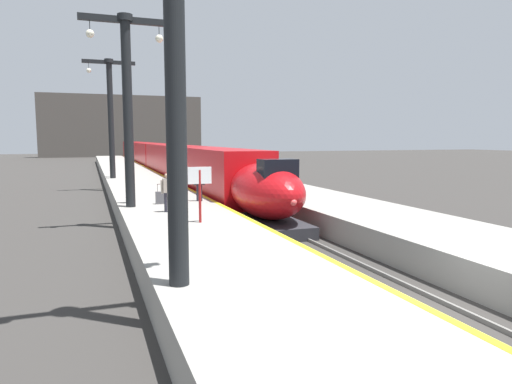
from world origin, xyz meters
The scene contains 16 objects.
ground_plane centered at (0.00, 0.00, 0.00)m, with size 260.00×260.00×0.00m, color #33302D.
platform_left centered at (-4.05, 24.75, 0.53)m, with size 4.80×110.00×1.05m, color gray.
platform_right centered at (4.05, 24.75, 0.53)m, with size 4.80×110.00×1.05m, color gray.
platform_left_safety_stripe centered at (-1.77, 24.75, 1.05)m, with size 0.20×107.80×0.01m, color yellow.
rail_main_left centered at (-0.75, 27.50, 0.06)m, with size 0.08×110.00×0.12m, color slate.
rail_main_right centered at (0.75, 27.50, 0.06)m, with size 0.08×110.00×0.12m, color slate.
highspeed_train_main centered at (0.00, 44.69, 1.98)m, with size 2.92×74.94×3.60m.
station_column_near centered at (-5.90, 1.12, 7.01)m, with size 4.00×0.68×10.00m.
station_column_mid centered at (-5.90, 13.41, 6.31)m, with size 4.00×0.68×8.69m.
station_column_far centered at (-5.90, 30.00, 6.66)m, with size 4.00×0.68×9.34m.
passenger_near_edge centered at (-2.44, 14.24, 2.04)m, with size 0.55×0.31×1.69m.
passenger_mid_platform centered at (-2.82, 19.93, 2.04)m, with size 0.37×0.51×1.69m.
passenger_far_waiting centered at (-4.52, 11.27, 2.04)m, with size 0.57×0.24×1.69m.
rolling_suitcase centered at (-4.48, 13.90, 1.35)m, with size 0.40×0.22×0.98m.
departure_info_board centered at (-3.76, 8.33, 2.56)m, with size 0.90×0.10×2.12m.
terminus_back_wall centered at (0.00, 102.00, 7.00)m, with size 36.00×2.00×14.00m, color #4C4742.
Camera 1 is at (-7.66, -8.69, 4.24)m, focal length 32.40 mm.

